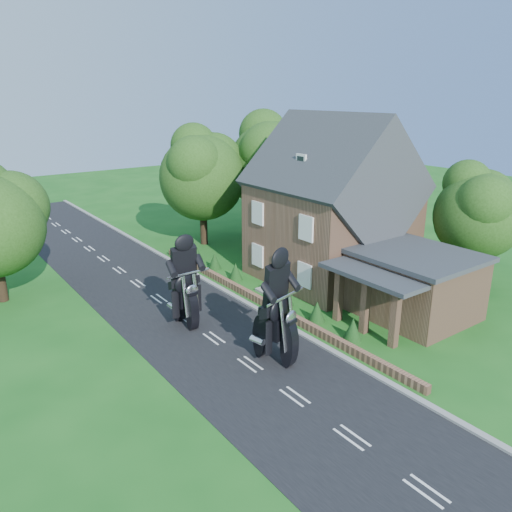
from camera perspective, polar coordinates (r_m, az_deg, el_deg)
ground at (r=22.19m, az=-0.69°, el=-12.30°), size 120.00×120.00×0.00m
road at (r=22.18m, az=-0.69°, el=-12.27°), size 7.00×80.00×0.02m
kerb at (r=24.19m, az=6.47°, el=-9.51°), size 0.30×80.00×0.12m
garden_wall at (r=27.97m, az=0.54°, el=-5.11°), size 0.30×22.00×0.40m
house at (r=31.29m, az=8.62°, el=5.20°), size 9.54×8.64×10.24m
annex at (r=27.34m, az=17.43°, el=-3.01°), size 7.05×5.94×3.44m
tree_annex_side at (r=32.94m, az=24.32°, el=5.06°), size 5.64×5.20×7.48m
tree_house_right at (r=37.31m, az=12.67°, el=8.36°), size 6.51×6.00×8.40m
tree_behind_house at (r=40.87m, az=2.38°, el=11.07°), size 7.81×7.20×10.08m
tree_behind_left at (r=38.36m, az=-5.74°, el=9.79°), size 6.94×6.40×9.16m
shrub_a at (r=24.40m, az=11.00°, el=-8.20°), size 0.90×0.90×1.10m
shrub_b at (r=25.98m, az=6.97°, el=-6.30°), size 0.90×0.90×1.10m
shrub_c at (r=27.68m, az=3.44°, el=-4.61°), size 0.90×0.90×1.10m
shrub_d at (r=31.42m, az=-2.36°, el=-1.77°), size 0.90×0.90×1.10m
shrub_e at (r=33.42m, az=-4.75°, el=-0.58°), size 0.90×0.90×1.10m
shrub_f at (r=35.47m, az=-6.87°, el=0.46°), size 0.90×0.90×1.10m
motorcycle_lead at (r=22.07m, az=2.24°, el=-10.14°), size 0.85×1.75×1.58m
motorcycle_follow at (r=25.53m, az=-8.01°, el=-6.38°), size 0.41×1.55×1.44m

